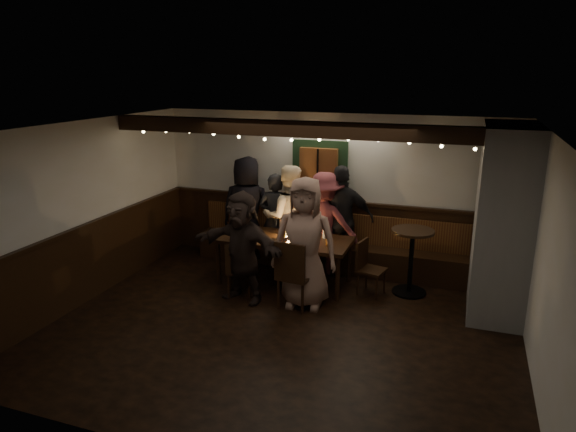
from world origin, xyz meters
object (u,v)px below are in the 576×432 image
at_px(chair_near_left, 239,266).
at_px(person_b, 276,219).
at_px(person_g, 305,243).
at_px(chair_end, 367,264).
at_px(person_e, 341,220).
at_px(person_f, 242,247).
at_px(chair_near_right, 293,271).
at_px(person_a, 247,209).
at_px(person_c, 288,217).
at_px(person_d, 324,223).
at_px(dining_table, 284,242).
at_px(high_top, 411,253).

relative_size(chair_near_left, person_b, 0.53).
relative_size(person_b, person_g, 0.86).
relative_size(chair_end, person_e, 0.46).
bearing_deg(person_e, person_f, 34.25).
height_order(chair_near_right, person_b, person_b).
relative_size(person_a, person_c, 1.05).
distance_m(chair_near_right, person_d, 1.51).
xyz_separation_m(chair_end, person_d, (-0.84, 0.59, 0.39)).
relative_size(chair_near_right, person_g, 0.54).
relative_size(dining_table, chair_end, 2.53).
bearing_deg(person_e, person_b, -19.69).
bearing_deg(chair_near_left, high_top, 22.10).
xyz_separation_m(chair_near_right, person_f, (-0.80, 0.07, 0.25)).
relative_size(high_top, person_f, 0.61).
xyz_separation_m(person_b, person_d, (0.89, -0.10, 0.04)).
height_order(chair_near_right, person_a, person_a).
xyz_separation_m(person_b, person_f, (0.05, -1.51, 0.01)).
relative_size(dining_table, chair_near_right, 2.06).
bearing_deg(person_d, chair_end, 141.97).
distance_m(person_c, person_f, 1.47).
height_order(person_a, person_g, person_g).
height_order(high_top, person_d, person_d).
bearing_deg(person_e, chair_near_left, 30.86).
height_order(chair_end, high_top, high_top).
relative_size(person_e, person_f, 1.11).
xyz_separation_m(dining_table, chair_end, (1.32, 0.05, -0.22)).
relative_size(dining_table, person_e, 1.15).
distance_m(person_a, person_c, 0.80).
xyz_separation_m(dining_table, person_f, (-0.36, -0.77, 0.14)).
relative_size(high_top, person_e, 0.56).
bearing_deg(person_c, chair_near_left, 56.27).
height_order(high_top, person_c, person_c).
height_order(person_c, person_e, person_e).
bearing_deg(person_f, person_b, 104.98).
relative_size(high_top, person_d, 0.59).
bearing_deg(chair_near_right, high_top, 36.48).
bearing_deg(chair_near_left, person_f, -36.77).
xyz_separation_m(chair_near_right, person_b, (-0.85, 1.58, 0.24)).
height_order(high_top, person_e, person_e).
bearing_deg(high_top, dining_table, -172.27).
distance_m(person_c, person_d, 0.64).
distance_m(chair_near_left, chair_end, 1.92).
xyz_separation_m(chair_near_left, person_c, (0.29, 1.39, 0.41)).
bearing_deg(person_e, high_top, 138.60).
relative_size(person_b, person_e, 0.89).
xyz_separation_m(high_top, person_c, (-2.09, 0.42, 0.25)).
height_order(chair_near_right, person_d, person_d).
xyz_separation_m(chair_end, person_b, (-1.73, 0.69, 0.34)).
relative_size(dining_table, high_top, 2.08).
bearing_deg(person_g, person_b, 118.09).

